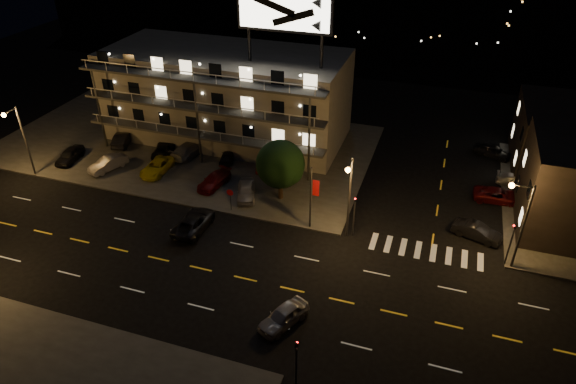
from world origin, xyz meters
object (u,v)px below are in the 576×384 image
(tree, at_px, (280,165))
(lot_car_2, at_px, (157,167))
(side_car_0, at_px, (477,231))
(road_car_west, at_px, (194,222))
(road_car_east, at_px, (284,316))
(lot_car_7, at_px, (190,149))
(lot_car_4, at_px, (246,191))

(tree, bearing_deg, lot_car_2, 177.59)
(lot_car_2, xyz_separation_m, side_car_0, (33.20, -1.17, -0.10))
(road_car_west, bearing_deg, road_car_east, 143.86)
(lot_car_7, xyz_separation_m, road_car_west, (7.00, -12.63, -0.17))
(lot_car_2, bearing_deg, lot_car_7, 70.58)
(lot_car_2, bearing_deg, lot_car_4, -9.68)
(side_car_0, height_order, road_car_west, road_car_west)
(lot_car_4, bearing_deg, road_car_east, -79.01)
(lot_car_2, relative_size, road_car_west, 0.88)
(tree, height_order, lot_car_7, tree)
(lot_car_4, xyz_separation_m, road_car_west, (-2.58, -6.33, -0.14))
(tree, xyz_separation_m, lot_car_2, (-14.37, 0.60, -3.05))
(side_car_0, relative_size, road_car_west, 0.80)
(tree, relative_size, lot_car_7, 1.18)
(lot_car_4, bearing_deg, lot_car_7, 126.47)
(side_car_0, xyz_separation_m, road_car_east, (-13.13, -15.16, 0.01))
(tree, xyz_separation_m, lot_car_4, (-3.28, -0.95, -2.98))
(lot_car_4, bearing_deg, side_car_0, -19.26)
(tree, height_order, side_car_0, tree)
(road_car_east, xyz_separation_m, road_car_west, (-11.55, 8.45, 0.02))
(lot_car_4, bearing_deg, road_car_west, -132.42)
(lot_car_2, xyz_separation_m, lot_car_7, (1.51, 4.74, 0.11))
(lot_car_7, relative_size, road_car_east, 1.25)
(tree, bearing_deg, road_car_east, -70.12)
(lot_car_2, height_order, road_car_east, lot_car_2)
(tree, relative_size, side_car_0, 1.45)
(lot_car_2, height_order, road_car_west, road_car_west)
(lot_car_4, relative_size, side_car_0, 1.00)
(lot_car_7, xyz_separation_m, road_car_east, (18.55, -21.07, -0.19))
(lot_car_7, height_order, road_car_west, lot_car_7)
(side_car_0, bearing_deg, road_car_west, 121.89)
(lot_car_7, bearing_deg, side_car_0, -179.92)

